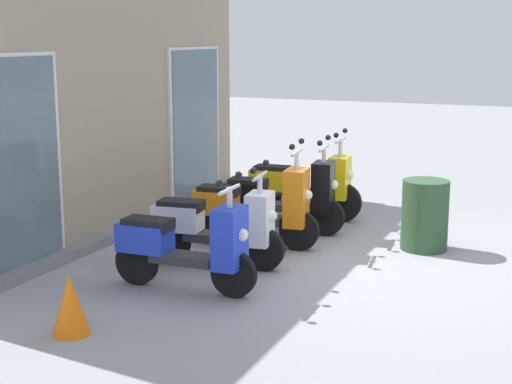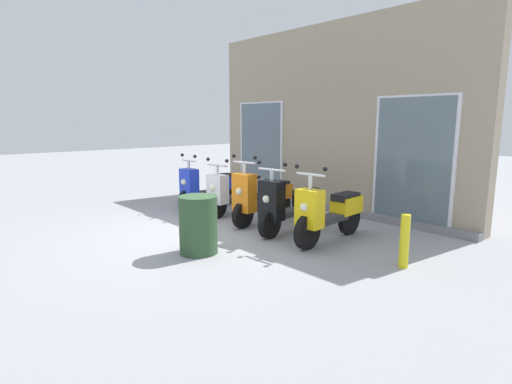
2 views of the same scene
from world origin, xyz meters
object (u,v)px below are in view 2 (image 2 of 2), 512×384
(scooter_white, at_px, (235,192))
(traffic_cone, at_px, (187,186))
(scooter_orange, at_px, (262,197))
(scooter_black, at_px, (290,205))
(curb_bollard, at_px, (404,241))
(trash_bin, at_px, (198,225))
(scooter_yellow, at_px, (329,212))
(scooter_blue, at_px, (207,186))

(scooter_white, bearing_deg, traffic_cone, 172.82)
(scooter_orange, height_order, scooter_black, scooter_orange)
(scooter_orange, distance_m, curb_bollard, 2.94)
(curb_bollard, distance_m, traffic_cone, 6.06)
(scooter_black, xyz_separation_m, trash_bin, (-0.08, -1.79, -0.05))
(scooter_yellow, relative_size, curb_bollard, 2.37)
(scooter_white, height_order, scooter_black, scooter_black)
(scooter_yellow, bearing_deg, scooter_black, -177.51)
(curb_bollard, xyz_separation_m, traffic_cone, (-6.03, 0.57, -0.09))
(scooter_white, height_order, scooter_orange, scooter_orange)
(scooter_yellow, distance_m, curb_bollard, 1.38)
(curb_bollard, bearing_deg, scooter_blue, 177.37)
(scooter_white, relative_size, traffic_cone, 2.93)
(trash_bin, bearing_deg, scooter_orange, 110.32)
(scooter_black, xyz_separation_m, scooter_yellow, (0.80, 0.03, 0.00))
(scooter_blue, relative_size, scooter_yellow, 0.92)
(scooter_orange, bearing_deg, scooter_blue, 179.89)
(scooter_blue, xyz_separation_m, scooter_white, (0.84, 0.08, -0.02))
(trash_bin, relative_size, traffic_cone, 1.59)
(traffic_cone, bearing_deg, trash_bin, -30.23)
(scooter_orange, xyz_separation_m, scooter_yellow, (1.57, -0.01, -0.02))
(scooter_blue, relative_size, scooter_orange, 0.96)
(scooter_orange, bearing_deg, trash_bin, -69.68)
(trash_bin, height_order, traffic_cone, trash_bin)
(curb_bollard, distance_m, trash_bin, 2.78)
(scooter_blue, bearing_deg, scooter_orange, -0.11)
(scooter_white, bearing_deg, scooter_blue, -174.63)
(traffic_cone, bearing_deg, curb_bollard, -5.42)
(curb_bollard, bearing_deg, trash_bin, -143.94)
(curb_bollard, relative_size, traffic_cone, 1.35)
(trash_bin, bearing_deg, scooter_black, 87.48)
(scooter_orange, relative_size, trash_bin, 1.92)
(scooter_yellow, bearing_deg, scooter_white, 177.75)
(scooter_white, xyz_separation_m, trash_bin, (1.57, -1.93, -0.04))
(scooter_yellow, bearing_deg, traffic_cone, 175.40)
(scooter_blue, height_order, scooter_white, scooter_blue)
(scooter_blue, bearing_deg, scooter_white, 5.37)
(curb_bollard, bearing_deg, scooter_black, 175.74)
(scooter_black, height_order, scooter_yellow, same)
(scooter_blue, height_order, trash_bin, scooter_blue)
(scooter_white, distance_m, scooter_orange, 0.89)
(scooter_black, distance_m, trash_bin, 1.80)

